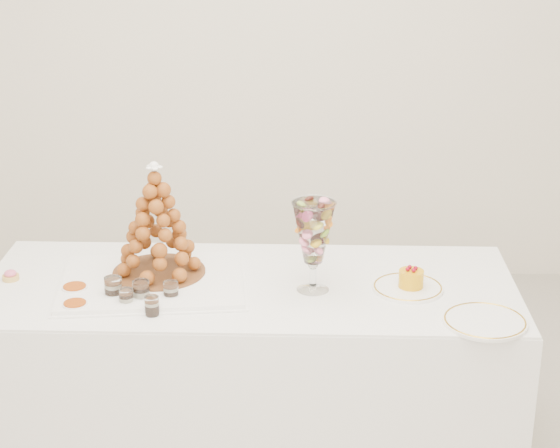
{
  "coord_description": "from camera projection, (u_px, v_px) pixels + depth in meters",
  "views": [
    {
      "loc": [
        0.06,
        -2.65,
        2.06
      ],
      "look_at": [
        0.08,
        0.22,
        0.97
      ],
      "focal_mm": 60.0,
      "sensor_mm": 36.0,
      "label": 1
    }
  ],
  "objects": [
    {
      "name": "cake_plate",
      "position": [
        408.0,
        288.0,
        3.21
      ],
      "size": [
        0.24,
        0.24,
        0.01
      ],
      "primitive_type": "cylinder",
      "color": "white",
      "rests_on": "buffet_table"
    },
    {
      "name": "lace_tray",
      "position": [
        152.0,
        282.0,
        3.24
      ],
      "size": [
        0.66,
        0.51,
        0.02
      ],
      "primitive_type": "cube",
      "rotation": [
        0.0,
        0.0,
        0.07
      ],
      "color": "white",
      "rests_on": "buffet_table"
    },
    {
      "name": "ramekin_front",
      "position": [
        75.0,
        307.0,
        3.05
      ],
      "size": [
        0.08,
        0.08,
        0.03
      ],
      "primitive_type": "cylinder",
      "color": "white",
      "rests_on": "buffet_table"
    },
    {
      "name": "buffet_table",
      "position": [
        250.0,
        373.0,
        3.38
      ],
      "size": [
        1.89,
        0.82,
        0.71
      ],
      "rotation": [
        0.0,
        0.0,
        -0.04
      ],
      "color": "white",
      "rests_on": "ground"
    },
    {
      "name": "pink_tart",
      "position": [
        11.0,
        276.0,
        3.28
      ],
      "size": [
        0.06,
        0.06,
        0.04
      ],
      "color": "tan",
      "rests_on": "buffet_table"
    },
    {
      "name": "mousse_cake",
      "position": [
        411.0,
        278.0,
        3.19
      ],
      "size": [
        0.09,
        0.09,
        0.07
      ],
      "color": "#E19C0A",
      "rests_on": "cake_plate"
    },
    {
      "name": "verrine_e",
      "position": [
        152.0,
        306.0,
        3.02
      ],
      "size": [
        0.06,
        0.06,
        0.06
      ],
      "primitive_type": "cylinder",
      "rotation": [
        0.0,
        0.0,
        -0.19
      ],
      "color": "white",
      "rests_on": "buffet_table"
    },
    {
      "name": "macaron_vase",
      "position": [
        314.0,
        234.0,
        3.14
      ],
      "size": [
        0.14,
        0.14,
        0.32
      ],
      "color": "white",
      "rests_on": "buffet_table"
    },
    {
      "name": "croquembouche",
      "position": [
        157.0,
        220.0,
        3.22
      ],
      "size": [
        0.33,
        0.33,
        0.41
      ],
      "rotation": [
        0.0,
        0.0,
        -0.22
      ],
      "color": "brown",
      "rests_on": "lace_tray"
    },
    {
      "name": "verrine_b",
      "position": [
        141.0,
        291.0,
        3.1
      ],
      "size": [
        0.07,
        0.07,
        0.08
      ],
      "primitive_type": "cylinder",
      "rotation": [
        0.0,
        0.0,
        0.23
      ],
      "color": "white",
      "rests_on": "buffet_table"
    },
    {
      "name": "verrine_d",
      "position": [
        126.0,
        298.0,
        3.07
      ],
      "size": [
        0.05,
        0.05,
        0.06
      ],
      "primitive_type": "cylinder",
      "rotation": [
        0.0,
        0.0,
        -0.02
      ],
      "color": "white",
      "rests_on": "buffet_table"
    },
    {
      "name": "verrine_a",
      "position": [
        113.0,
        288.0,
        3.12
      ],
      "size": [
        0.06,
        0.06,
        0.08
      ],
      "primitive_type": "cylinder",
      "rotation": [
        0.0,
        0.0,
        0.08
      ],
      "color": "white",
      "rests_on": "buffet_table"
    },
    {
      "name": "verrine_c",
      "position": [
        171.0,
        291.0,
        3.12
      ],
      "size": [
        0.06,
        0.06,
        0.07
      ],
      "primitive_type": "cylinder",
      "rotation": [
        0.0,
        0.0,
        0.1
      ],
      "color": "white",
      "rests_on": "buffet_table"
    },
    {
      "name": "spare_plate",
      "position": [
        485.0,
        322.0,
        2.97
      ],
      "size": [
        0.27,
        0.27,
        0.01
      ],
      "primitive_type": "cylinder",
      "color": "white",
      "rests_on": "buffet_table"
    },
    {
      "name": "ramekin_back",
      "position": [
        75.0,
        290.0,
        3.17
      ],
      "size": [
        0.09,
        0.09,
        0.03
      ],
      "primitive_type": "cylinder",
      "color": "white",
      "rests_on": "buffet_table"
    }
  ]
}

